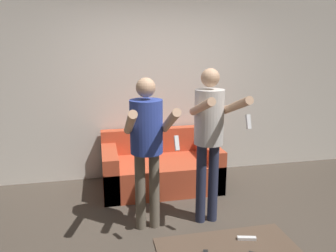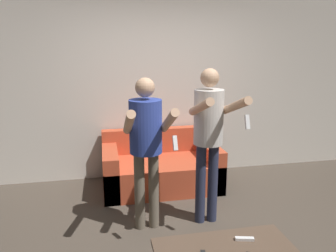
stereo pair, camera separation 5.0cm
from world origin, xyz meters
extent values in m
plane|color=#4C4238|center=(0.00, 0.00, 0.00)|extent=(14.00, 14.00, 0.00)
cube|color=silver|center=(0.00, 1.91, 1.35)|extent=(6.40, 0.06, 2.70)
cube|color=#C64C2D|center=(-0.04, 1.37, 0.20)|extent=(1.57, 0.92, 0.40)
cube|color=#C64C2D|center=(-0.04, 1.76, 0.57)|extent=(1.57, 0.16, 0.35)
cube|color=#C64C2D|center=(-0.73, 1.37, 0.30)|extent=(0.20, 0.92, 0.59)
cube|color=#C64C2D|center=(0.64, 1.37, 0.30)|extent=(0.20, 0.92, 0.59)
cylinder|color=#6B6051|center=(-0.45, 0.37, 0.43)|extent=(0.11, 0.11, 0.85)
cylinder|color=#6B6051|center=(-0.30, 0.37, 0.43)|extent=(0.11, 0.11, 0.85)
cylinder|color=#2D429E|center=(-0.37, 0.37, 1.13)|extent=(0.33, 0.33, 0.55)
sphere|color=tan|center=(-0.37, 0.37, 1.52)|extent=(0.20, 0.20, 0.20)
cylinder|color=tan|center=(-0.56, 0.10, 1.23)|extent=(0.08, 0.57, 0.34)
cylinder|color=tan|center=(-0.19, 0.10, 1.23)|extent=(0.08, 0.57, 0.34)
cube|color=white|center=(-0.19, -0.17, 1.10)|extent=(0.04, 0.08, 0.13)
cylinder|color=#282D47|center=(0.22, 0.37, 0.45)|extent=(0.11, 0.11, 0.90)
cylinder|color=#282D47|center=(0.36, 0.37, 0.45)|extent=(0.11, 0.11, 0.90)
cylinder|color=silver|center=(0.29, 0.37, 1.19)|extent=(0.31, 0.31, 0.58)
sphere|color=tan|center=(0.29, 0.37, 1.60)|extent=(0.19, 0.19, 0.19)
cylinder|color=tan|center=(0.12, 0.09, 1.36)|extent=(0.08, 0.58, 0.27)
cylinder|color=tan|center=(0.47, 0.09, 1.36)|extent=(0.08, 0.58, 0.27)
cube|color=white|center=(0.47, -0.18, 1.26)|extent=(0.04, 0.07, 0.13)
cube|color=brown|center=(0.09, -0.71, 0.38)|extent=(1.09, 0.50, 0.04)
cylinder|color=brown|center=(0.60, -0.51, 0.18)|extent=(0.04, 0.04, 0.36)
cube|color=white|center=(0.28, -0.64, 0.41)|extent=(0.15, 0.07, 0.02)
camera|label=1|loc=(-0.83, -2.81, 1.91)|focal=35.00mm
camera|label=2|loc=(-0.78, -2.82, 1.91)|focal=35.00mm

